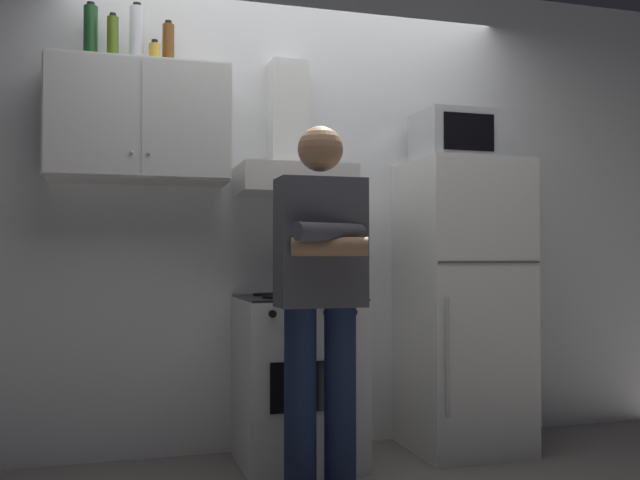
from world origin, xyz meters
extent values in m
plane|color=slate|center=(0.00, 0.00, 0.00)|extent=(7.00, 7.00, 0.00)
cube|color=white|center=(0.00, 0.60, 1.35)|extent=(4.80, 0.10, 2.70)
cube|color=silver|center=(-0.85, 0.38, 1.75)|extent=(0.90, 0.34, 0.60)
cube|color=silver|center=(-1.07, 0.20, 1.75)|extent=(0.43, 0.01, 0.58)
cube|color=silver|center=(-0.62, 0.20, 1.75)|extent=(0.43, 0.01, 0.58)
sphere|color=#B2B2B7|center=(-0.89, 0.19, 1.57)|extent=(0.02, 0.02, 0.02)
sphere|color=#B2B2B7|center=(-0.81, 0.19, 1.57)|extent=(0.02, 0.02, 0.02)
cube|color=white|center=(-0.05, 0.25, 0.42)|extent=(0.60, 0.60, 0.85)
cube|color=black|center=(-0.05, 0.25, 0.86)|extent=(0.59, 0.59, 0.01)
cube|color=black|center=(-0.05, -0.05, 0.45)|extent=(0.42, 0.01, 0.24)
cylinder|color=black|center=(-0.18, 0.13, 0.87)|extent=(0.16, 0.16, 0.01)
cylinder|color=black|center=(0.08, 0.13, 0.87)|extent=(0.16, 0.16, 0.01)
cylinder|color=black|center=(-0.18, 0.37, 0.87)|extent=(0.16, 0.16, 0.01)
cylinder|color=black|center=(0.08, 0.37, 0.87)|extent=(0.16, 0.16, 0.01)
cylinder|color=black|center=(-0.25, -0.06, 0.80)|extent=(0.04, 0.02, 0.04)
cylinder|color=black|center=(-0.12, -0.06, 0.80)|extent=(0.04, 0.02, 0.04)
cylinder|color=black|center=(0.02, -0.06, 0.80)|extent=(0.04, 0.02, 0.04)
cylinder|color=black|center=(0.15, -0.06, 0.80)|extent=(0.04, 0.02, 0.04)
cube|color=white|center=(-0.05, 0.33, 1.47)|extent=(0.60, 0.44, 0.15)
cube|color=white|center=(-0.05, 0.47, 1.85)|extent=(0.20, 0.16, 0.60)
cube|color=white|center=(0.90, 0.25, 0.80)|extent=(0.60, 0.60, 1.60)
cube|color=#4C4C4C|center=(0.90, -0.05, 1.04)|extent=(0.59, 0.01, 0.01)
cylinder|color=silver|center=(0.65, -0.06, 0.56)|extent=(0.02, 0.02, 0.60)
cube|color=#B7BABF|center=(0.90, 0.27, 1.74)|extent=(0.48, 0.36, 0.28)
cube|color=black|center=(0.86, 0.09, 1.74)|extent=(0.30, 0.01, 0.20)
cylinder|color=#192342|center=(-0.19, -0.35, 0.42)|extent=(0.14, 0.14, 0.85)
cylinder|color=#192342|center=(-0.01, -0.35, 0.42)|extent=(0.14, 0.14, 0.85)
cube|color=#3F3F47|center=(-0.10, -0.35, 1.13)|extent=(0.38, 0.20, 0.56)
cylinder|color=#3F3F47|center=(-0.10, -0.49, 1.17)|extent=(0.33, 0.17, 0.08)
cylinder|color=#8C6647|center=(-0.10, -0.49, 1.11)|extent=(0.33, 0.17, 0.08)
sphere|color=#8C6647|center=(-0.10, -0.35, 1.54)|extent=(0.20, 0.20, 0.20)
cylinder|color=#19471E|center=(-1.09, 0.42, 2.19)|extent=(0.07, 0.07, 0.29)
cylinder|color=black|center=(-1.09, 0.42, 2.35)|extent=(0.04, 0.04, 0.02)
cylinder|color=#4C6B19|center=(-0.98, 0.37, 2.16)|extent=(0.06, 0.06, 0.23)
cylinder|color=black|center=(-0.98, 0.37, 2.29)|extent=(0.03, 0.03, 0.02)
cylinder|color=brown|center=(-0.70, 0.41, 2.16)|extent=(0.06, 0.06, 0.23)
cylinder|color=black|center=(-0.70, 0.41, 2.29)|extent=(0.03, 0.03, 0.02)
cylinder|color=gold|center=(-0.78, 0.35, 2.10)|extent=(0.06, 0.06, 0.10)
cylinder|color=black|center=(-0.78, 0.35, 2.16)|extent=(0.03, 0.03, 0.02)
cylinder|color=silver|center=(-0.86, 0.39, 2.20)|extent=(0.07, 0.07, 0.30)
cylinder|color=black|center=(-0.86, 0.39, 2.36)|extent=(0.04, 0.04, 0.02)
camera|label=1|loc=(-0.95, -3.26, 1.07)|focal=39.06mm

